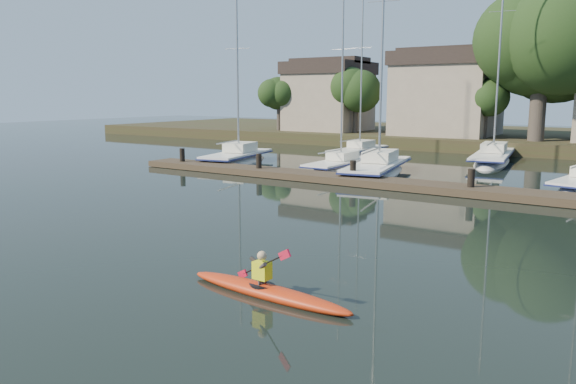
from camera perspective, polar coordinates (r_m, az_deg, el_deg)
The scene contains 9 objects.
ground at distance 15.99m, azimuth -6.83°, elevation -6.65°, with size 160.00×160.00×0.00m, color black.
kayak at distance 12.94m, azimuth -2.20°, elevation -9.78°, with size 4.57×1.09×1.45m.
dock at distance 27.86m, azimuth 12.10°, elevation 0.71°, with size 34.00×2.00×1.80m.
sailboat_0 at distance 38.10m, azimuth -5.16°, elevation 2.67°, with size 3.98×8.58×13.14m.
sailboat_1 at distance 34.60m, azimuth 5.22°, elevation 2.02°, with size 1.98×7.63×12.44m.
sailboat_2 at distance 32.75m, azimuth 9.07°, elevation 1.43°, with size 4.14×10.24×16.53m.
sailboat_5 at distance 42.89m, azimuth 7.15°, elevation 3.50°, with size 2.06×8.26×13.63m.
sailboat_6 at distance 40.58m, azimuth 20.02°, elevation 2.58°, with size 3.70×10.88×16.97m.
shore at distance 52.62m, azimuth 24.58°, elevation 7.56°, with size 90.00×25.25×12.75m.
Camera 1 is at (9.98, -11.65, 4.52)m, focal length 35.00 mm.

